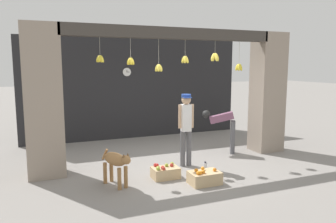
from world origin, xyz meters
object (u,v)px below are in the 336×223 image
dog (116,162)px  worker_stooping (224,125)px  shopkeeper (186,125)px  fruit_crate_apples (165,172)px  water_bottle (205,168)px  fruit_crate_oranges (204,177)px  wall_clock (127,72)px

dog → worker_stooping: 3.24m
shopkeeper → worker_stooping: size_ratio=1.47×
dog → fruit_crate_apples: size_ratio=1.58×
shopkeeper → water_bottle: bearing=108.0°
fruit_crate_oranges → water_bottle: bearing=60.3°
fruit_crate_apples → wall_clock: bearing=86.4°
shopkeeper → water_bottle: (0.12, -0.67, -0.79)m
fruit_crate_oranges → water_bottle: (0.26, 0.46, 0.00)m
water_bottle → wall_clock: wall_clock is taller
fruit_crate_apples → shopkeeper: bearing=38.6°
water_bottle → worker_stooping: bearing=47.0°
shopkeeper → wall_clock: wall_clock is taller
shopkeeper → wall_clock: size_ratio=6.14×
fruit_crate_apples → wall_clock: size_ratio=2.02×
fruit_crate_oranges → shopkeeper: bearing=82.9°
dog → shopkeeper: size_ratio=0.52×
shopkeeper → fruit_crate_oranges: bearing=90.7°
dog → fruit_crate_oranges: size_ratio=1.44×
worker_stooping → fruit_crate_oranges: 2.33m
worker_stooping → fruit_crate_apples: (-2.01, -1.17, -0.59)m
worker_stooping → fruit_crate_apples: 2.40m
dog → shopkeeper: 1.85m
shopkeeper → fruit_crate_apples: (-0.70, -0.56, -0.80)m
dog → fruit_crate_apples: dog is taller
fruit_crate_oranges → water_bottle: 0.52m
wall_clock → dog: bearing=-108.0°
fruit_crate_oranges → fruit_crate_apples: fruit_crate_oranges is taller
shopkeeper → wall_clock: bearing=-73.7°
dog → wall_clock: size_ratio=3.20×
fruit_crate_apples → wall_clock: 4.12m
fruit_crate_oranges → wall_clock: bearing=94.4°
shopkeeper → water_bottle: shopkeeper is taller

